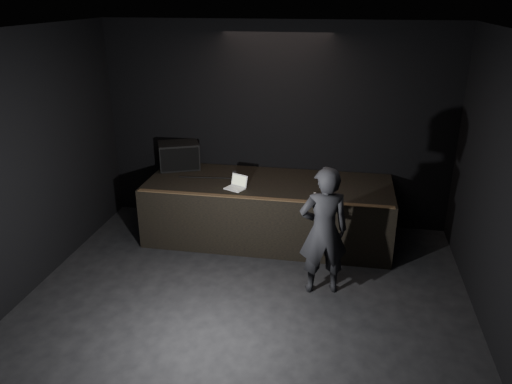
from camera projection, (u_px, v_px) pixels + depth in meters
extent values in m
plane|color=black|center=(233.00, 338.00, 6.04)|extent=(7.00, 7.00, 0.00)
cube|color=black|center=(276.00, 126.00, 8.58)|extent=(6.00, 0.10, 3.50)
cube|color=black|center=(227.00, 36.00, 4.74)|extent=(6.00, 7.00, 0.04)
cube|color=black|center=(268.00, 210.00, 8.35)|extent=(4.00, 1.50, 1.00)
cube|color=brown|center=(261.00, 198.00, 7.51)|extent=(3.92, 0.10, 0.01)
cube|color=black|center=(179.00, 155.00, 8.76)|extent=(0.82, 0.71, 0.46)
cube|color=black|center=(180.00, 160.00, 8.53)|extent=(0.60, 0.27, 0.40)
cylinder|color=black|center=(205.00, 178.00, 8.34)|extent=(0.87, 0.10, 0.02)
cube|color=silver|center=(235.00, 189.00, 7.87)|extent=(0.35, 0.31, 0.01)
cube|color=silver|center=(234.00, 188.00, 7.87)|extent=(0.27, 0.21, 0.00)
cube|color=silver|center=(239.00, 180.00, 7.94)|extent=(0.29, 0.18, 0.19)
cube|color=yellow|center=(239.00, 180.00, 7.93)|extent=(0.25, 0.15, 0.15)
cylinder|color=silver|center=(235.00, 176.00, 8.20)|extent=(0.07, 0.07, 0.16)
cylinder|color=navy|center=(235.00, 176.00, 8.19)|extent=(0.07, 0.07, 0.07)
cylinder|color=#932D0D|center=(235.00, 178.00, 8.21)|extent=(0.07, 0.07, 0.01)
cylinder|color=white|center=(331.00, 186.00, 7.87)|extent=(0.08, 0.08, 0.10)
cube|color=white|center=(315.00, 195.00, 7.60)|extent=(0.04, 0.16, 0.03)
imported|color=black|center=(323.00, 231.00, 6.68)|extent=(0.75, 0.58, 1.83)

